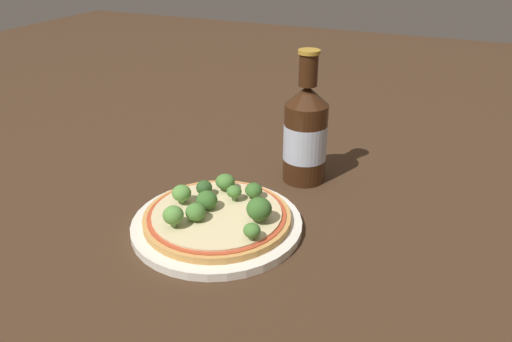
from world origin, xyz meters
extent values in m
plane|color=#3D2819|center=(0.00, 0.00, 0.00)|extent=(3.00, 3.00, 0.00)
cylinder|color=silver|center=(0.00, -0.03, 0.01)|extent=(0.25, 0.25, 0.01)
cylinder|color=tan|center=(0.00, -0.03, 0.02)|extent=(0.21, 0.21, 0.01)
cylinder|color=#B74728|center=(0.00, -0.03, 0.02)|extent=(0.20, 0.20, 0.00)
cylinder|color=beige|center=(0.00, -0.03, 0.02)|extent=(0.19, 0.19, 0.00)
cylinder|color=#6B8E51|center=(-0.04, 0.01, 0.03)|extent=(0.01, 0.01, 0.01)
ellipsoid|color=#2D5123|center=(-0.04, 0.01, 0.04)|extent=(0.02, 0.02, 0.02)
cylinder|color=#6B8E51|center=(-0.06, -0.03, 0.03)|extent=(0.01, 0.01, 0.01)
ellipsoid|color=#568E3D|center=(-0.06, -0.03, 0.04)|extent=(0.03, 0.03, 0.02)
cylinder|color=#6B8E51|center=(-0.02, -0.02, 0.03)|extent=(0.01, 0.01, 0.01)
ellipsoid|color=#386628|center=(-0.02, -0.02, 0.04)|extent=(0.03, 0.03, 0.03)
cylinder|color=#6B8E51|center=(0.07, -0.03, 0.03)|extent=(0.01, 0.01, 0.01)
ellipsoid|color=#386628|center=(0.07, -0.03, 0.05)|extent=(0.03, 0.03, 0.03)
cylinder|color=#6B8E51|center=(-0.02, 0.04, 0.03)|extent=(0.01, 0.01, 0.01)
ellipsoid|color=#477A33|center=(-0.02, 0.04, 0.04)|extent=(0.03, 0.03, 0.02)
cylinder|color=#6B8E51|center=(-0.03, -0.08, 0.03)|extent=(0.01, 0.01, 0.01)
ellipsoid|color=#568E3D|center=(-0.03, -0.08, 0.04)|extent=(0.03, 0.03, 0.03)
cylinder|color=#6B8E51|center=(0.03, 0.03, 0.03)|extent=(0.01, 0.01, 0.01)
ellipsoid|color=#386628|center=(0.03, 0.03, 0.04)|extent=(0.03, 0.03, 0.02)
cylinder|color=#6B8E51|center=(0.07, -0.07, 0.03)|extent=(0.01, 0.01, 0.01)
ellipsoid|color=#477A33|center=(0.07, -0.07, 0.04)|extent=(0.02, 0.02, 0.02)
cylinder|color=#6B8E51|center=(0.01, 0.01, 0.03)|extent=(0.01, 0.01, 0.01)
ellipsoid|color=#477A33|center=(0.01, 0.01, 0.04)|extent=(0.02, 0.02, 0.02)
cylinder|color=#6B8E51|center=(-0.02, -0.06, 0.03)|extent=(0.01, 0.01, 0.01)
ellipsoid|color=#477A33|center=(-0.02, -0.06, 0.04)|extent=(0.03, 0.03, 0.02)
cylinder|color=#381E0F|center=(0.06, 0.17, 0.07)|extent=(0.07, 0.07, 0.13)
cylinder|color=#B2BCD1|center=(0.06, 0.17, 0.07)|extent=(0.07, 0.07, 0.06)
cone|color=#381E0F|center=(0.06, 0.17, 0.15)|extent=(0.07, 0.07, 0.03)
cylinder|color=#381E0F|center=(0.06, 0.17, 0.19)|extent=(0.03, 0.03, 0.05)
cylinder|color=#B7892D|center=(0.06, 0.17, 0.22)|extent=(0.03, 0.03, 0.01)
camera|label=1|loc=(0.30, -0.56, 0.40)|focal=35.00mm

